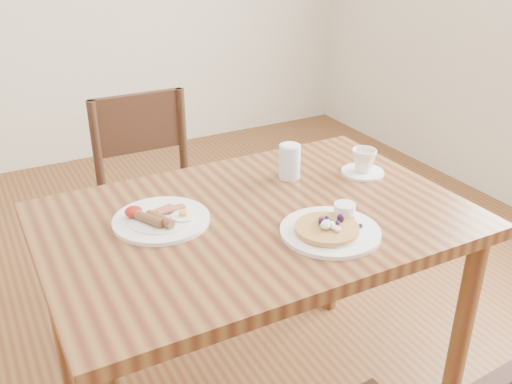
# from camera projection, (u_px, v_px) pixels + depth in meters

# --- Properties ---
(dining_table) EXTENTS (1.20, 0.80, 0.75)m
(dining_table) POSITION_uv_depth(u_px,v_px,m) (256.00, 244.00, 1.67)
(dining_table) COLOR brown
(dining_table) RESTS_ON ground
(chair_far) EXTENTS (0.43, 0.43, 0.88)m
(chair_far) POSITION_uv_depth(u_px,v_px,m) (154.00, 195.00, 2.31)
(chair_far) COLOR #392114
(chair_far) RESTS_ON ground
(pancake_plate) EXTENTS (0.27, 0.27, 0.06)m
(pancake_plate) POSITION_uv_depth(u_px,v_px,m) (331.00, 228.00, 1.53)
(pancake_plate) COLOR white
(pancake_plate) RESTS_ON dining_table
(breakfast_plate) EXTENTS (0.27, 0.27, 0.04)m
(breakfast_plate) POSITION_uv_depth(u_px,v_px,m) (160.00, 219.00, 1.58)
(breakfast_plate) COLOR white
(breakfast_plate) RESTS_ON dining_table
(teacup_saucer) EXTENTS (0.14, 0.14, 0.08)m
(teacup_saucer) POSITION_uv_depth(u_px,v_px,m) (363.00, 163.00, 1.87)
(teacup_saucer) COLOR white
(teacup_saucer) RESTS_ON dining_table
(water_glass) EXTENTS (0.07, 0.07, 0.11)m
(water_glass) POSITION_uv_depth(u_px,v_px,m) (290.00, 162.00, 1.83)
(water_glass) COLOR silver
(water_glass) RESTS_ON dining_table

